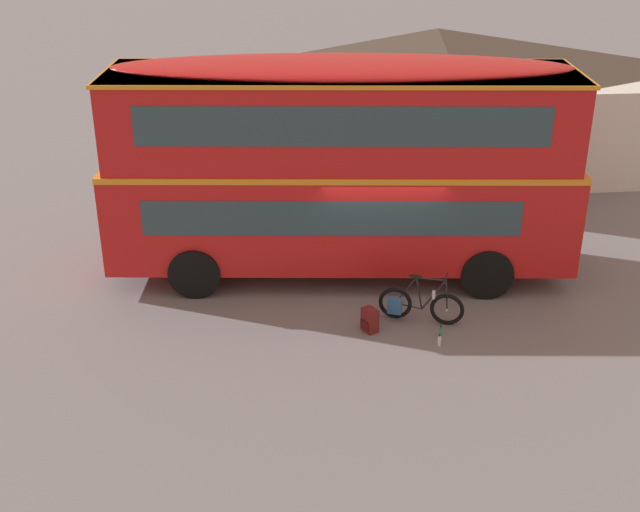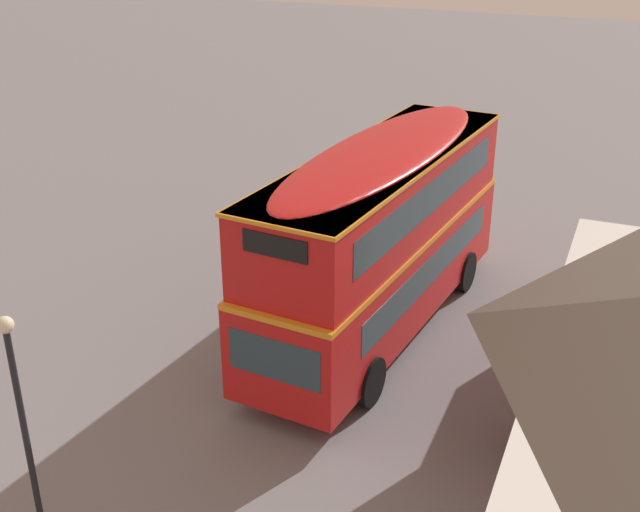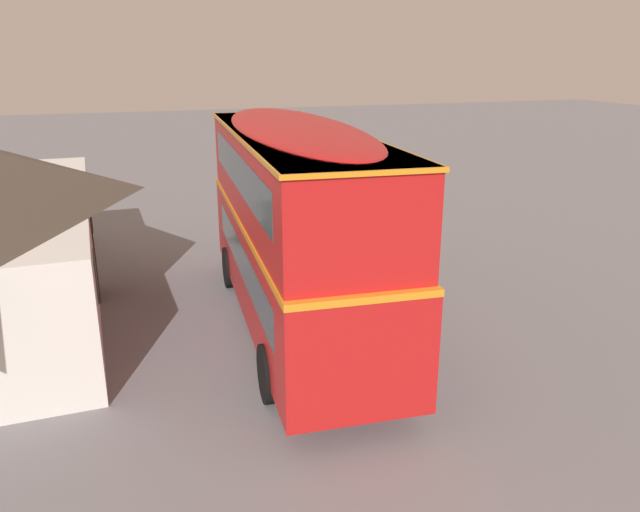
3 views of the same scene
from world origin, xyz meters
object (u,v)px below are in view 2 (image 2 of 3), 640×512
object	(u,v)px
water_bottle_green_metal	(242,331)
water_bottle_clear_plastic	(232,326)
street_lamp	(19,401)
touring_bicycle	(270,320)
backpack_on_ground	(277,304)
double_decker_bus	(381,231)

from	to	relation	value
water_bottle_green_metal	water_bottle_clear_plastic	xyz separation A→B (m)	(-0.09, -0.34, 0.00)
water_bottle_clear_plastic	water_bottle_green_metal	bearing A→B (deg)	74.80
water_bottle_clear_plastic	street_lamp	bearing A→B (deg)	2.86
touring_bicycle	backpack_on_ground	world-z (taller)	touring_bicycle
water_bottle_clear_plastic	street_lamp	distance (m)	7.66
water_bottle_green_metal	water_bottle_clear_plastic	world-z (taller)	water_bottle_clear_plastic
backpack_on_ground	water_bottle_green_metal	size ratio (longest dim) A/B	2.31
water_bottle_green_metal	water_bottle_clear_plastic	size ratio (longest dim) A/B	0.97
water_bottle_green_metal	double_decker_bus	bearing A→B (deg)	119.64
street_lamp	backpack_on_ground	bearing A→B (deg)	178.11
backpack_on_ground	street_lamp	xyz separation A→B (m)	(8.50, -0.28, 2.30)
touring_bicycle	street_lamp	size ratio (longest dim) A/B	0.40
touring_bicycle	street_lamp	world-z (taller)	street_lamp
backpack_on_ground	water_bottle_clear_plastic	bearing A→B (deg)	-27.14
backpack_on_ground	water_bottle_clear_plastic	xyz separation A→B (m)	(1.25, -0.64, -0.16)
double_decker_bus	street_lamp	xyz separation A→B (m)	(8.83, -2.94, -0.07)
touring_bicycle	backpack_on_ground	xyz separation A→B (m)	(-1.00, -0.31, -0.10)
touring_bicycle	water_bottle_clear_plastic	xyz separation A→B (m)	(0.25, -0.95, -0.26)
touring_bicycle	water_bottle_green_metal	distance (m)	0.75
backpack_on_ground	water_bottle_clear_plastic	distance (m)	1.42
touring_bicycle	backpack_on_ground	distance (m)	1.05
touring_bicycle	water_bottle_green_metal	xyz separation A→B (m)	(0.35, -0.61, -0.27)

